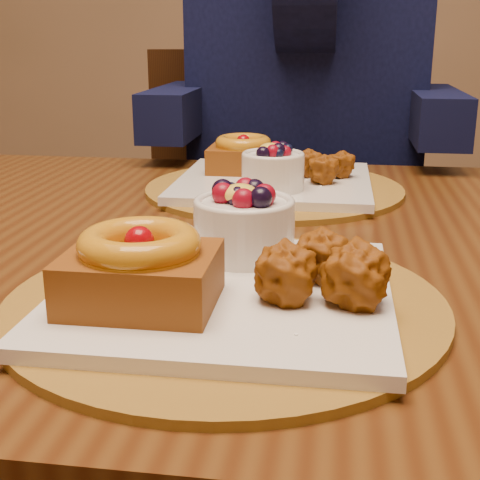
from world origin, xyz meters
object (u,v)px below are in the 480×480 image
place_setting_far (272,176)px  diner (309,35)px  dining_table (256,295)px  place_setting_near (222,274)px  chair_far (255,249)px

place_setting_far → diner: bearing=86.1°
dining_table → place_setting_near: size_ratio=4.21×
dining_table → diner: 0.70m
diner → place_setting_far: bearing=-70.5°
chair_far → diner: bearing=-19.4°
dining_table → diner: (0.03, 0.63, 0.30)m
place_setting_near → place_setting_far: place_setting_near is taller
chair_far → dining_table: bearing=-94.2°
place_setting_near → place_setting_far: 0.43m
diner → dining_table: bearing=-68.9°
diner → chair_far: bearing=-164.7°
chair_far → diner: size_ratio=1.03×
dining_table → place_setting_far: bearing=90.6°
dining_table → diner: diner is taller
place_setting_near → diner: bearing=88.0°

